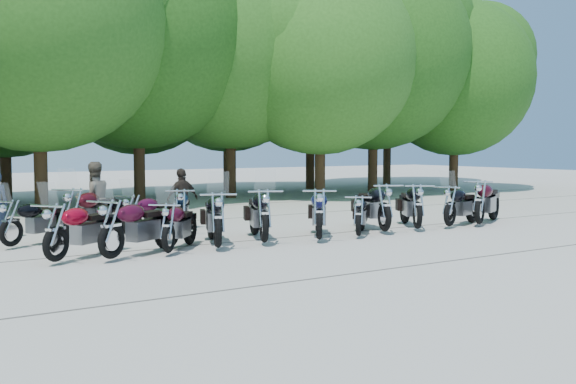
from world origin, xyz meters
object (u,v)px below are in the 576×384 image
rider_1 (94,199)px  motorcycle_11 (11,221)px  motorcycle_4 (264,214)px  motorcycle_14 (181,209)px  motorcycle_12 (74,212)px  motorcycle_8 (418,205)px  rider_2 (182,199)px  motorcycle_0 (56,230)px  motorcycle_7 (385,206)px  motorcycle_2 (168,226)px  motorcycle_6 (359,214)px  motorcycle_13 (132,214)px  motorcycle_1 (111,227)px  motorcycle_10 (480,200)px  motorcycle_3 (218,218)px  motorcycle_9 (450,204)px  motorcycle_5 (319,212)px

rider_1 → motorcycle_11: bearing=19.7°
motorcycle_4 → motorcycle_14: 2.72m
motorcycle_11 → motorcycle_14: 3.96m
motorcycle_4 → motorcycle_12: bearing=-14.1°
motorcycle_8 → rider_2: size_ratio=1.52×
motorcycle_0 → motorcycle_4: motorcycle_4 is taller
motorcycle_8 → motorcycle_7: bearing=30.2°
motorcycle_2 → motorcycle_12: size_ratio=0.85×
motorcycle_0 → motorcycle_6: (6.99, -0.21, -0.07)m
motorcycle_12 → motorcycle_8: bearing=-150.4°
motorcycle_12 → motorcycle_14: (2.59, -0.05, -0.06)m
motorcycle_4 → motorcycle_13: size_ratio=1.18×
motorcycle_1 → rider_1: rider_1 is taller
motorcycle_1 → rider_2: (3.13, 3.80, 0.13)m
motorcycle_6 → motorcycle_7: (1.01, 0.23, 0.14)m
motorcycle_8 → motorcycle_10: size_ratio=0.96×
motorcycle_8 → motorcycle_10: (2.12, -0.19, 0.03)m
motorcycle_3 → motorcycle_9: 6.91m
motorcycle_8 → motorcycle_13: bearing=11.9°
motorcycle_3 → motorcycle_14: (0.34, 2.70, -0.05)m
motorcycle_0 → motorcycle_1: 1.00m
motorcycle_0 → motorcycle_11: bearing=-27.8°
motorcycle_5 → motorcycle_8: 3.29m
motorcycle_6 → rider_2: size_ratio=1.27×
motorcycle_12 → motorcycle_2: bearing=159.9°
motorcycle_1 → motorcycle_5: motorcycle_5 is taller
motorcycle_3 → rider_2: rider_2 is taller
motorcycle_3 → motorcycle_13: (-0.94, 2.56, -0.10)m
motorcycle_3 → rider_2: 3.75m
motorcycle_13 → rider_2: size_ratio=1.32×
motorcycle_4 → motorcycle_11: motorcycle_4 is taller
motorcycle_7 → motorcycle_13: motorcycle_7 is taller
motorcycle_1 → motorcycle_5: (4.84, -0.01, 0.02)m
motorcycle_4 → motorcycle_9: size_ratio=1.09×
motorcycle_2 → motorcycle_11: 3.62m
motorcycle_7 → motorcycle_12: 7.44m
motorcycle_11 → motorcycle_14: (3.96, 0.12, 0.05)m
motorcycle_0 → motorcycle_14: (3.63, 2.59, -0.00)m
motorcycle_3 → motorcycle_8: motorcycle_3 is taller
motorcycle_4 → motorcycle_7: motorcycle_7 is taller
motorcycle_2 → motorcycle_14: motorcycle_14 is taller
motorcycle_1 → motorcycle_7: (7.04, 0.28, 0.04)m
motorcycle_5 → motorcycle_14: motorcycle_5 is taller
motorcycle_8 → motorcycle_13: 7.18m
motorcycle_4 → motorcycle_3: bearing=28.7°
motorcycle_3 → motorcycle_8: size_ratio=1.01×
motorcycle_7 → motorcycle_12: motorcycle_7 is taller
motorcycle_9 → rider_1: 9.18m
motorcycle_4 → motorcycle_0: bearing=23.2°
motorcycle_1 → motorcycle_11: motorcycle_1 is taller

